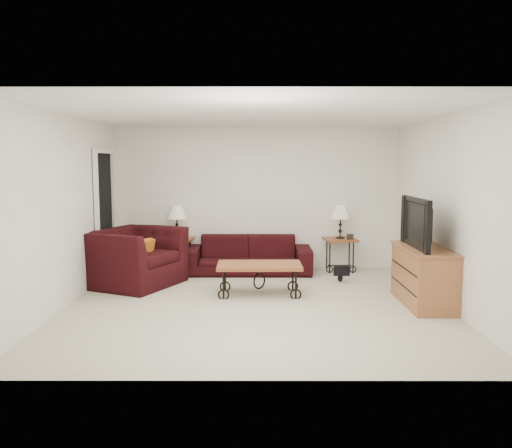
{
  "coord_description": "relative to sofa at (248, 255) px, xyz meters",
  "views": [
    {
      "loc": [
        0.01,
        -6.9,
        1.89
      ],
      "look_at": [
        0.0,
        0.7,
        1.0
      ],
      "focal_mm": 37.07,
      "sensor_mm": 36.0,
      "label": 1
    }
  ],
  "objects": [
    {
      "name": "ground",
      "position": [
        0.14,
        -2.02,
        -0.32
      ],
      "size": [
        5.0,
        5.0,
        0.0
      ],
      "primitive_type": "plane",
      "color": "beige",
      "rests_on": "ground"
    },
    {
      "name": "wall_back",
      "position": [
        0.14,
        0.48,
        0.93
      ],
      "size": [
        5.0,
        0.02,
        2.5
      ],
      "primitive_type": "cube",
      "color": "white",
      "rests_on": "ground"
    },
    {
      "name": "wall_front",
      "position": [
        0.14,
        -4.52,
        0.93
      ],
      "size": [
        5.0,
        0.02,
        2.5
      ],
      "primitive_type": "cube",
      "color": "white",
      "rests_on": "ground"
    },
    {
      "name": "wall_left",
      "position": [
        -2.36,
        -2.02,
        0.93
      ],
      "size": [
        0.02,
        5.0,
        2.5
      ],
      "primitive_type": "cube",
      "color": "white",
      "rests_on": "ground"
    },
    {
      "name": "wall_right",
      "position": [
        2.64,
        -2.02,
        0.93
      ],
      "size": [
        0.02,
        5.0,
        2.5
      ],
      "primitive_type": "cube",
      "color": "white",
      "rests_on": "ground"
    },
    {
      "name": "ceiling",
      "position": [
        0.14,
        -2.02,
        2.18
      ],
      "size": [
        5.0,
        5.0,
        0.0
      ],
      "primitive_type": "plane",
      "color": "white",
      "rests_on": "wall_back"
    },
    {
      "name": "doorway",
      "position": [
        -2.33,
        -0.37,
        0.7
      ],
      "size": [
        0.08,
        0.94,
        2.04
      ],
      "primitive_type": "cube",
      "color": "black",
      "rests_on": "ground"
    },
    {
      "name": "sofa",
      "position": [
        0.0,
        0.0,
        0.0
      ],
      "size": [
        2.16,
        0.85,
        0.63
      ],
      "primitive_type": "imported",
      "color": "black",
      "rests_on": "ground"
    },
    {
      "name": "side_table_left",
      "position": [
        -1.23,
        0.18,
        -0.03
      ],
      "size": [
        0.57,
        0.57,
        0.57
      ],
      "primitive_type": "cube",
      "rotation": [
        0.0,
        0.0,
        -0.09
      ],
      "color": "brown",
      "rests_on": "ground"
    },
    {
      "name": "side_table_right",
      "position": [
        1.6,
        0.18,
        -0.03
      ],
      "size": [
        0.59,
        0.59,
        0.58
      ],
      "primitive_type": "cube",
      "rotation": [
        0.0,
        0.0,
        0.12
      ],
      "color": "brown",
      "rests_on": "ground"
    },
    {
      "name": "lamp_left",
      "position": [
        -1.23,
        0.18,
        0.55
      ],
      "size": [
        0.35,
        0.35,
        0.57
      ],
      "primitive_type": null,
      "rotation": [
        0.0,
        0.0,
        -0.09
      ],
      "color": "black",
      "rests_on": "side_table_left"
    },
    {
      "name": "lamp_right",
      "position": [
        1.6,
        0.18,
        0.55
      ],
      "size": [
        0.36,
        0.36,
        0.58
      ],
      "primitive_type": null,
      "rotation": [
        0.0,
        0.0,
        0.12
      ],
      "color": "black",
      "rests_on": "side_table_right"
    },
    {
      "name": "photo_frame_left",
      "position": [
        -1.38,
        0.03,
        0.31
      ],
      "size": [
        0.12,
        0.02,
        0.1
      ],
      "primitive_type": "cube",
      "rotation": [
        0.0,
        0.0,
        0.08
      ],
      "color": "black",
      "rests_on": "side_table_left"
    },
    {
      "name": "photo_frame_right",
      "position": [
        1.75,
        0.03,
        0.31
      ],
      "size": [
        0.12,
        0.03,
        0.1
      ],
      "primitive_type": "cube",
      "rotation": [
        0.0,
        0.0,
        -0.09
      ],
      "color": "black",
      "rests_on": "side_table_right"
    },
    {
      "name": "coffee_table",
      "position": [
        0.19,
        -1.5,
        -0.09
      ],
      "size": [
        1.21,
        0.67,
        0.45
      ],
      "primitive_type": "cube",
      "rotation": [
        0.0,
        0.0,
        0.02
      ],
      "color": "brown",
      "rests_on": "ground"
    },
    {
      "name": "armchair",
      "position": [
        -1.73,
        -0.91,
        0.12
      ],
      "size": [
        1.62,
        1.7,
        0.87
      ],
      "primitive_type": "imported",
      "rotation": [
        0.0,
        0.0,
        1.13
      ],
      "color": "black",
      "rests_on": "ground"
    },
    {
      "name": "throw_pillow",
      "position": [
        -1.58,
        -0.96,
        0.2
      ],
      "size": [
        0.26,
        0.4,
        0.39
      ],
      "primitive_type": "cube",
      "rotation": [
        0.0,
        0.0,
        1.13
      ],
      "color": "#BE6118",
      "rests_on": "armchair"
    },
    {
      "name": "tv_stand",
      "position": [
        2.37,
        -2.03,
        0.07
      ],
      "size": [
        0.53,
        1.28,
        0.77
      ],
      "primitive_type": "cube",
      "color": "#9F5E3B",
      "rests_on": "ground"
    },
    {
      "name": "television",
      "position": [
        2.35,
        -2.03,
        0.78
      ],
      "size": [
        0.15,
        1.15,
        0.66
      ],
      "primitive_type": "imported",
      "rotation": [
        0.0,
        0.0,
        -1.57
      ],
      "color": "black",
      "rests_on": "tv_stand"
    },
    {
      "name": "backpack",
      "position": [
        1.48,
        -0.66,
        -0.07
      ],
      "size": [
        0.47,
        0.42,
        0.5
      ],
      "primitive_type": "ellipsoid",
      "rotation": [
        0.0,
        0.0,
        0.42
      ],
      "color": "black",
      "rests_on": "ground"
    }
  ]
}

